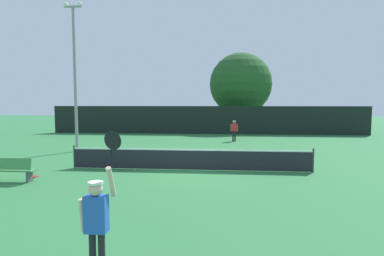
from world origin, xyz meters
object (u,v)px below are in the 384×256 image
at_px(player_receiving, 234,129).
at_px(spare_racket, 35,176).
at_px(tennis_ball, 135,170).
at_px(parked_car_mid, 228,122).
at_px(courtside_bench, 11,170).
at_px(large_tree, 241,84).
at_px(light_pole, 75,69).
at_px(player_serving, 97,215).
at_px(parked_car_near, 142,121).

bearing_deg(player_receiving, spare_racket, 55.87).
xyz_separation_m(tennis_ball, parked_car_mid, (4.73, 24.17, 0.74)).
distance_m(spare_racket, parked_car_mid, 27.13).
bearing_deg(tennis_ball, courtside_bench, -150.13).
relative_size(player_receiving, courtside_bench, 0.91).
bearing_deg(large_tree, light_pole, -123.54).
height_order(player_serving, parked_car_near, player_serving).
relative_size(parked_car_near, parked_car_mid, 1.00).
distance_m(player_receiving, spare_racket, 15.64).
bearing_deg(parked_car_near, parked_car_mid, -9.33).
bearing_deg(courtside_bench, player_serving, -46.40).
height_order(tennis_ball, parked_car_mid, parked_car_mid).
xyz_separation_m(player_serving, courtside_bench, (-5.97, 6.27, -0.67)).
bearing_deg(player_receiving, courtside_bench, 56.35).
bearing_deg(light_pole, tennis_ball, -45.23).
bearing_deg(large_tree, spare_racket, -112.63).
relative_size(player_serving, parked_car_near, 0.59).
bearing_deg(player_receiving, large_tree, -96.09).
xyz_separation_m(player_serving, light_pole, (-6.92, 13.89, 4.02)).
bearing_deg(player_receiving, parked_car_near, -50.38).
bearing_deg(parked_car_near, large_tree, -18.53).
bearing_deg(parked_car_near, player_receiving, -58.70).
relative_size(player_receiving, parked_car_near, 0.37).
bearing_deg(player_serving, large_tree, 81.98).
bearing_deg(spare_racket, parked_car_mid, 71.66).
distance_m(tennis_ball, spare_racket, 4.12).
bearing_deg(spare_racket, light_pole, 101.31).
xyz_separation_m(spare_racket, light_pole, (-1.36, 6.78, 5.15)).
distance_m(player_receiving, courtside_bench, 16.55).
height_order(player_receiving, parked_car_near, parked_car_near).
distance_m(player_receiving, large_tree, 11.69).
height_order(player_serving, light_pole, light_pole).
xyz_separation_m(spare_racket, parked_car_near, (-2.02, 25.93, 0.76)).
relative_size(courtside_bench, large_tree, 0.21).
distance_m(spare_racket, parked_car_near, 26.02).
bearing_deg(light_pole, courtside_bench, -82.91).
bearing_deg(spare_racket, player_serving, -51.99).
distance_m(courtside_bench, parked_car_mid, 28.06).
height_order(tennis_ball, spare_racket, tennis_ball).
xyz_separation_m(tennis_ball, courtside_bench, (-4.22, -2.42, 0.45)).
distance_m(large_tree, parked_car_near, 12.89).
relative_size(light_pole, parked_car_near, 2.07).
height_order(tennis_ball, courtside_bench, courtside_bench).
distance_m(player_serving, player_receiving, 20.29).
xyz_separation_m(player_serving, large_tree, (4.36, 30.90, 4.02)).
bearing_deg(player_receiving, parked_car_mid, -89.02).
bearing_deg(tennis_ball, player_receiving, 66.44).
bearing_deg(parked_car_near, tennis_ball, -84.87).
relative_size(player_receiving, large_tree, 0.19).
bearing_deg(tennis_ball, spare_racket, -157.56).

